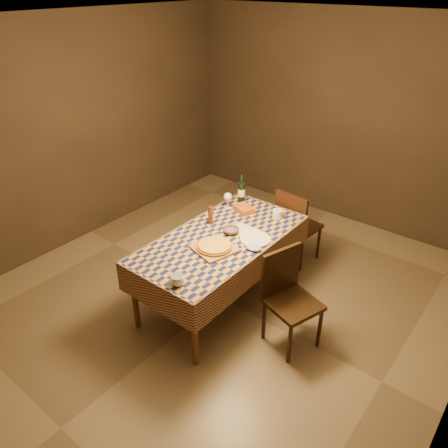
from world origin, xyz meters
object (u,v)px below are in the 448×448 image
object	(u,v)px
white_plate	(255,239)
dining_table	(221,244)
wine_bottle	(241,192)
chair_far	(295,223)
pizza	(215,246)
chair_right	(288,293)
cutting_board	(215,248)
bowl	(231,231)

from	to	relation	value
white_plate	dining_table	bearing A→B (deg)	-149.19
dining_table	wine_bottle	world-z (taller)	wine_bottle
dining_table	chair_far	size ratio (longest dim) A/B	1.98
pizza	dining_table	bearing A→B (deg)	113.40
wine_bottle	white_plate	distance (m)	0.84
pizza	wine_bottle	size ratio (longest dim) A/B	1.07
wine_bottle	chair_right	distance (m)	1.43
white_plate	chair_right	xyz separation A→B (m)	(0.53, -0.23, -0.26)
dining_table	chair_right	bearing A→B (deg)	-3.77
cutting_board	bowl	xyz separation A→B (m)	(-0.06, 0.33, 0.01)
cutting_board	wine_bottle	size ratio (longest dim) A/B	1.09
dining_table	white_plate	xyz separation A→B (m)	(0.29, 0.17, 0.08)
bowl	chair_far	distance (m)	1.01
bowl	chair_right	distance (m)	0.86
cutting_board	bowl	world-z (taller)	bowl
pizza	white_plate	world-z (taller)	pizza
bowl	wine_bottle	distance (m)	0.71
wine_bottle	white_plate	bearing A→B (deg)	-43.97
dining_table	wine_bottle	size ratio (longest dim) A/B	5.60
dining_table	cutting_board	xyz separation A→B (m)	(0.09, -0.20, 0.09)
pizza	white_plate	bearing A→B (deg)	61.59
wine_bottle	bowl	bearing A→B (deg)	-61.72
wine_bottle	chair_right	xyz separation A→B (m)	(1.12, -0.80, -0.37)
pizza	chair_far	size ratio (longest dim) A/B	0.38
cutting_board	bowl	size ratio (longest dim) A/B	2.22
cutting_board	chair_far	distance (m)	1.32
white_plate	chair_right	bearing A→B (deg)	-23.38
bowl	chair_far	bearing A→B (deg)	78.23
chair_far	white_plate	bearing A→B (deg)	-85.86
cutting_board	white_plate	xyz separation A→B (m)	(0.20, 0.38, -0.00)
cutting_board	pizza	bearing A→B (deg)	-116.57
bowl	chair_right	size ratio (longest dim) A/B	0.17
dining_table	chair_far	bearing A→B (deg)	78.29
dining_table	chair_far	distance (m)	1.12
pizza	wine_bottle	distance (m)	1.04
chair_right	bowl	bearing A→B (deg)	166.90
bowl	white_plate	xyz separation A→B (m)	(0.26, 0.04, -0.02)
bowl	white_plate	world-z (taller)	bowl
wine_bottle	pizza	bearing A→B (deg)	-67.46
dining_table	bowl	size ratio (longest dim) A/B	11.43
chair_right	white_plate	bearing A→B (deg)	156.62
bowl	cutting_board	bearing A→B (deg)	-79.50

